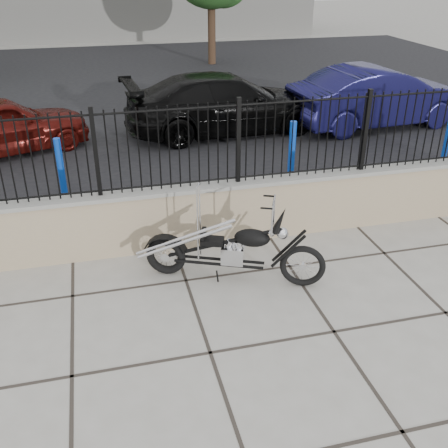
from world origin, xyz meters
TOP-DOWN VIEW (x-y plane):
  - ground_plane at (0.00, 0.00)m, footprint 90.00×90.00m
  - parking_lot at (0.00, 12.50)m, footprint 30.00×30.00m
  - retaining_wall at (0.00, 2.50)m, footprint 14.00×0.36m
  - iron_fence at (0.00, 2.50)m, footprint 14.00×0.08m
  - chopper_motorcycle at (0.59, 1.40)m, footprint 2.30×1.30m
  - car_red at (-2.97, 7.54)m, footprint 4.00×2.70m
  - car_black at (2.18, 7.85)m, footprint 5.06×2.36m
  - car_blue at (6.05, 7.41)m, footprint 4.66×1.96m
  - bollard_a at (-1.66, 4.97)m, footprint 0.13×0.13m
  - bollard_b at (2.72, 4.73)m, footprint 0.16×0.16m
  - bollard_c at (6.29, 4.83)m, footprint 0.14×0.14m

SIDE VIEW (x-z plane):
  - ground_plane at x=0.00m, z-range 0.00..0.00m
  - parking_lot at x=0.00m, z-range 0.00..0.00m
  - bollard_c at x=6.29m, z-range 0.00..0.95m
  - retaining_wall at x=0.00m, z-range 0.00..0.96m
  - bollard_a at x=-1.66m, z-range 0.00..1.05m
  - bollard_b at x=2.72m, z-range 0.00..1.12m
  - car_red at x=-2.97m, z-range 0.00..1.26m
  - chopper_motorcycle at x=0.59m, z-range 0.00..1.40m
  - car_black at x=2.18m, z-range 0.00..1.43m
  - car_blue at x=6.05m, z-range 0.00..1.50m
  - iron_fence at x=0.00m, z-range 0.96..2.16m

